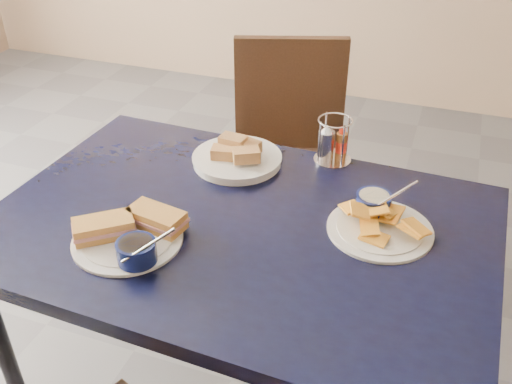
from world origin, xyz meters
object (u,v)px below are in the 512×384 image
(dining_table, at_px, (240,241))
(bread_basket, at_px, (237,157))
(sandwich_plate, at_px, (131,234))
(condiment_caddy, at_px, (332,143))
(chair_far, at_px, (296,144))
(plantain_plate, at_px, (378,219))

(dining_table, bearing_deg, bread_basket, 112.32)
(sandwich_plate, height_order, condiment_caddy, condiment_caddy)
(sandwich_plate, bearing_deg, bread_basket, 77.01)
(chair_far, distance_m, bread_basket, 0.62)
(bread_basket, bearing_deg, condiment_caddy, 23.50)
(sandwich_plate, xyz_separation_m, plantain_plate, (0.54, 0.26, -0.01))
(chair_far, relative_size, condiment_caddy, 6.75)
(chair_far, height_order, condiment_caddy, chair_far)
(plantain_plate, height_order, condiment_caddy, condiment_caddy)
(plantain_plate, distance_m, condiment_caddy, 0.34)
(chair_far, bearing_deg, condiment_caddy, -63.18)
(dining_table, bearing_deg, condiment_caddy, 69.39)
(dining_table, bearing_deg, chair_far, 96.16)
(dining_table, height_order, plantain_plate, plantain_plate)
(chair_far, bearing_deg, sandwich_plate, -96.80)
(dining_table, height_order, sandwich_plate, sandwich_plate)
(dining_table, xyz_separation_m, bread_basket, (-0.11, 0.27, 0.08))
(sandwich_plate, bearing_deg, plantain_plate, 26.20)
(plantain_plate, bearing_deg, condiment_caddy, 123.43)
(chair_far, distance_m, condiment_caddy, 0.59)
(sandwich_plate, height_order, plantain_plate, same)
(dining_table, relative_size, chair_far, 1.39)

